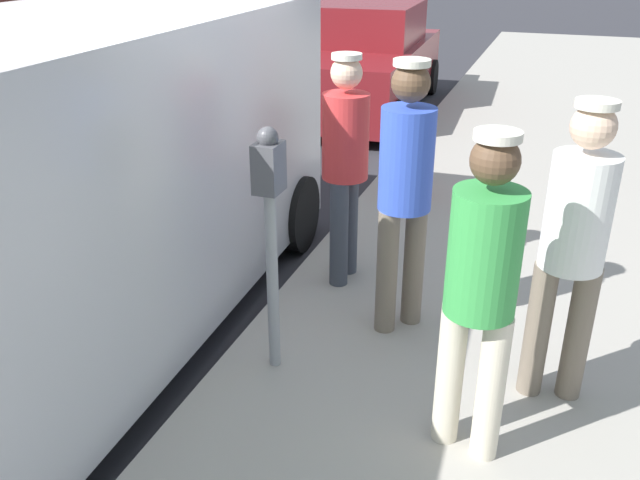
# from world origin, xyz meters

# --- Properties ---
(ground_plane) EXTENTS (80.00, 80.00, 0.00)m
(ground_plane) POSITION_xyz_m (0.00, 0.00, 0.00)
(ground_plane) COLOR #2D2D33
(sidewalk_slab) EXTENTS (5.00, 32.00, 0.15)m
(sidewalk_slab) POSITION_xyz_m (3.50, 0.00, 0.07)
(sidewalk_slab) COLOR #9E998E
(sidewalk_slab) RESTS_ON ground
(parking_meter_near) EXTENTS (0.14, 0.18, 1.52)m
(parking_meter_near) POSITION_xyz_m (1.35, -0.69, 1.18)
(parking_meter_near) COLOR gray
(parking_meter_near) RESTS_ON sidewalk_slab
(pedestrian_in_red) EXTENTS (0.34, 0.36, 1.72)m
(pedestrian_in_red) POSITION_xyz_m (1.39, 0.56, 1.14)
(pedestrian_in_red) COLOR #383D47
(pedestrian_in_red) RESTS_ON sidewalk_slab
(pedestrian_in_blue) EXTENTS (0.34, 0.34, 1.80)m
(pedestrian_in_blue) POSITION_xyz_m (1.96, 0.02, 1.19)
(pedestrian_in_blue) COLOR #726656
(pedestrian_in_blue) RESTS_ON sidewalk_slab
(pedestrian_in_green) EXTENTS (0.35, 0.34, 1.70)m
(pedestrian_in_green) POSITION_xyz_m (2.58, -1.03, 1.12)
(pedestrian_in_green) COLOR beige
(pedestrian_in_green) RESTS_ON sidewalk_slab
(pedestrian_in_white) EXTENTS (0.36, 0.34, 1.73)m
(pedestrian_in_white) POSITION_xyz_m (2.98, -0.41, 1.14)
(pedestrian_in_white) COLOR #726656
(pedestrian_in_white) RESTS_ON sidewalk_slab
(parked_van) EXTENTS (2.28, 5.27, 2.15)m
(parked_van) POSITION_xyz_m (-0.15, -0.87, 1.15)
(parked_van) COLOR #BCBCC1
(parked_van) RESTS_ON ground
(parked_sedan_ahead) EXTENTS (2.12, 4.48, 1.65)m
(parked_sedan_ahead) POSITION_xyz_m (-0.23, 6.45, 0.75)
(parked_sedan_ahead) COLOR maroon
(parked_sedan_ahead) RESTS_ON ground
(fire_hydrant) EXTENTS (0.24, 0.24, 0.86)m
(fire_hydrant) POSITION_xyz_m (1.45, 2.64, 0.57)
(fire_hydrant) COLOR red
(fire_hydrant) RESTS_ON sidewalk_slab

